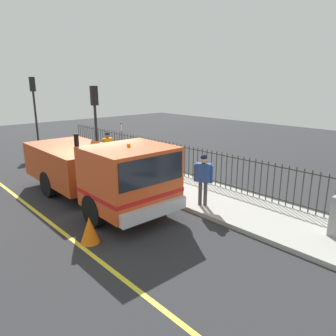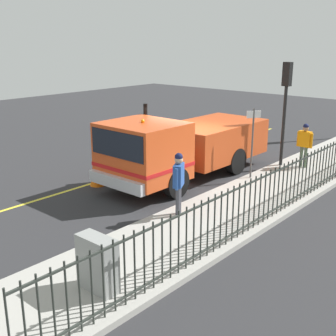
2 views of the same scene
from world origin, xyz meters
name	(u,v)px [view 1 (image 1 of 2)]	position (x,y,z in m)	size (l,w,h in m)	color
ground_plane	(99,199)	(0.00, 0.00, 0.00)	(48.16, 48.16, 0.00)	#2B2B2D
sidewalk_slab	(159,181)	(2.91, 0.00, 0.07)	(2.74, 21.89, 0.14)	#A3A099
lane_marking	(40,215)	(-2.15, 0.00, 0.00)	(0.12, 19.70, 0.01)	yellow
work_truck	(100,169)	(-0.16, -0.49, 1.27)	(2.49, 7.00, 2.63)	#D84C1E
worker_standing	(203,174)	(2.06, -3.18, 1.20)	(0.43, 0.57, 1.74)	#264C99
pedestrian_distant	(108,145)	(2.59, 3.44, 1.14)	(0.61, 0.22, 1.64)	orange
iron_fence	(179,159)	(4.05, 0.00, 0.84)	(0.04, 18.64, 1.38)	#2D332D
traffic_light_near	(95,111)	(1.85, 3.16, 2.85)	(0.33, 0.25, 3.81)	black
traffic_light_mid	(34,98)	(1.78, 10.31, 3.16)	(0.31, 0.23, 4.27)	black
traffic_cone	(90,230)	(-1.86, -2.73, 0.36)	(0.51, 0.51, 0.72)	orange
street_sign	(122,144)	(1.79, 1.04, 1.63)	(0.31, 0.43, 2.39)	#4C4C4C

